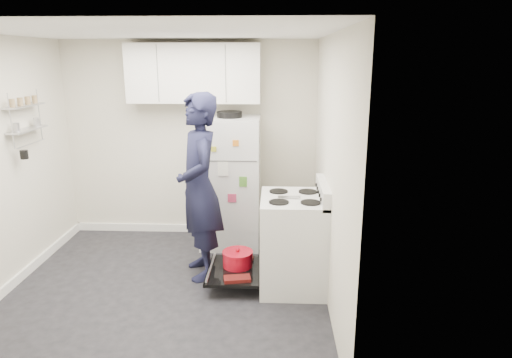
{
  "coord_description": "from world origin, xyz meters",
  "views": [
    {
      "loc": [
        1.08,
        -4.16,
        2.29
      ],
      "look_at": [
        0.89,
        0.46,
        1.05
      ],
      "focal_mm": 32.0,
      "sensor_mm": 36.0,
      "label": 1
    }
  ],
  "objects_px": {
    "open_oven_door": "(236,264)",
    "person": "(199,187)",
    "electric_range": "(292,243)",
    "refrigerator": "(231,181)"
  },
  "relations": [
    {
      "from": "electric_range",
      "to": "open_oven_door",
      "type": "bearing_deg",
      "value": 176.17
    },
    {
      "from": "electric_range",
      "to": "person",
      "type": "height_order",
      "value": "person"
    },
    {
      "from": "open_oven_door",
      "to": "person",
      "type": "bearing_deg",
      "value": 155.44
    },
    {
      "from": "open_oven_door",
      "to": "person",
      "type": "xyz_separation_m",
      "value": [
        -0.39,
        0.18,
        0.78
      ]
    },
    {
      "from": "open_oven_door",
      "to": "refrigerator",
      "type": "bearing_deg",
      "value": 98.08
    },
    {
      "from": "refrigerator",
      "to": "person",
      "type": "bearing_deg",
      "value": -105.2
    },
    {
      "from": "open_oven_door",
      "to": "refrigerator",
      "type": "xyz_separation_m",
      "value": [
        -0.15,
        1.06,
        0.61
      ]
    },
    {
      "from": "electric_range",
      "to": "person",
      "type": "relative_size",
      "value": 0.56
    },
    {
      "from": "person",
      "to": "refrigerator",
      "type": "bearing_deg",
      "value": 145.23
    },
    {
      "from": "open_oven_door",
      "to": "electric_range",
      "type": "bearing_deg",
      "value": -3.83
    }
  ]
}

